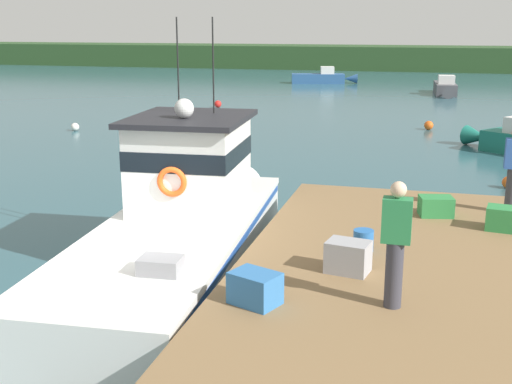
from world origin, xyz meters
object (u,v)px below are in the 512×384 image
object	(u,v)px
crate_stack_mid_dock	(255,288)
mooring_buoy_channel_marker	(75,127)
mooring_buoy_outer	(429,125)
deckhand_further_back	(396,242)
crate_stack_near_edge	(348,257)
moored_boat_outer_mooring	(323,78)
mooring_buoy_inshore	(508,182)
main_fishing_boat	(182,228)
crate_single_by_cleat	(505,219)
mooring_buoy_spare_mooring	(218,104)
bait_bucket	(363,240)
moored_boat_off_the_point	(445,88)
crate_single_far	(436,206)

from	to	relation	value
crate_stack_mid_dock	mooring_buoy_channel_marker	xyz separation A→B (m)	(-13.36, 18.54, -1.23)
mooring_buoy_outer	deckhand_further_back	bearing A→B (deg)	-90.79
crate_stack_near_edge	moored_boat_outer_mooring	xyz separation A→B (m)	(-7.51, 43.94, -0.97)
mooring_buoy_inshore	mooring_buoy_channel_marker	bearing A→B (deg)	160.66
deckhand_further_back	moored_boat_outer_mooring	distance (m)	45.75
main_fishing_boat	crate_single_by_cleat	world-z (taller)	main_fishing_boat
mooring_buoy_channel_marker	mooring_buoy_spare_mooring	size ratio (longest dim) A/B	0.88
mooring_buoy_inshore	mooring_buoy_spare_mooring	size ratio (longest dim) A/B	0.90
bait_bucket	mooring_buoy_channel_marker	distance (m)	21.74
crate_single_by_cleat	moored_boat_outer_mooring	distance (m)	42.45
moored_boat_off_the_point	mooring_buoy_channel_marker	bearing A→B (deg)	-128.60
crate_single_by_cleat	deckhand_further_back	size ratio (longest dim) A/B	0.37
bait_bucket	moored_boat_off_the_point	size ratio (longest dim) A/B	0.06
moored_boat_off_the_point	crate_single_far	bearing A→B (deg)	-91.20
crate_stack_mid_dock	moored_boat_outer_mooring	world-z (taller)	crate_stack_mid_dock
crate_stack_near_edge	mooring_buoy_inshore	size ratio (longest dim) A/B	1.65
crate_stack_mid_dock	crate_single_by_cleat	bearing A→B (deg)	50.32
crate_stack_near_edge	crate_single_far	bearing A→B (deg)	69.45
crate_single_far	bait_bucket	xyz separation A→B (m)	(-1.11, -2.30, -0.01)
mooring_buoy_inshore	mooring_buoy_channel_marker	world-z (taller)	mooring_buoy_inshore
main_fishing_boat	deckhand_further_back	size ratio (longest dim) A/B	6.08
crate_stack_mid_dock	crate_stack_near_edge	bearing A→B (deg)	54.36
main_fishing_boat	crate_stack_near_edge	xyz separation A→B (m)	(3.30, -1.93, 0.42)
mooring_buoy_channel_marker	moored_boat_outer_mooring	bearing A→B (deg)	75.66
crate_stack_near_edge	deckhand_further_back	bearing A→B (deg)	-56.28
crate_single_far	mooring_buoy_inshore	bearing A→B (deg)	74.39
main_fishing_boat	mooring_buoy_inshore	xyz separation A→B (m)	(6.67, 8.99, -0.83)
crate_stack_mid_dock	deckhand_further_back	world-z (taller)	deckhand_further_back
crate_stack_mid_dock	mooring_buoy_channel_marker	world-z (taller)	crate_stack_mid_dock
main_fishing_boat	crate_single_far	distance (m)	4.74
bait_bucket	moored_boat_outer_mooring	distance (m)	43.65
deckhand_further_back	mooring_buoy_channel_marker	bearing A→B (deg)	129.64
crate_single_far	deckhand_further_back	bearing A→B (deg)	-97.00
crate_stack_mid_dock	moored_boat_off_the_point	bearing A→B (deg)	85.67
mooring_buoy_channel_marker	mooring_buoy_outer	distance (m)	15.99
moored_boat_off_the_point	mooring_buoy_inshore	world-z (taller)	moored_boat_off_the_point
mooring_buoy_spare_mooring	mooring_buoy_channel_marker	bearing A→B (deg)	-110.31
crate_single_far	moored_boat_off_the_point	size ratio (longest dim) A/B	0.11
crate_single_far	crate_stack_mid_dock	size ratio (longest dim) A/B	1.00
mooring_buoy_spare_mooring	crate_single_by_cleat	bearing A→B (deg)	-61.40
crate_stack_near_edge	mooring_buoy_spare_mooring	world-z (taller)	crate_stack_near_edge
deckhand_further_back	crate_single_far	bearing A→B (deg)	83.00
mooring_buoy_inshore	mooring_buoy_outer	world-z (taller)	mooring_buoy_outer
mooring_buoy_outer	crate_stack_mid_dock	bearing A→B (deg)	-95.02
deckhand_further_back	mooring_buoy_spare_mooring	distance (m)	30.18
mooring_buoy_inshore	mooring_buoy_channel_marker	distance (m)	18.79
moored_boat_outer_mooring	mooring_buoy_inshore	xyz separation A→B (m)	(10.88, -33.02, -0.28)
crate_single_by_cleat	crate_stack_mid_dock	xyz separation A→B (m)	(-3.38, -4.08, 0.00)
bait_bucket	moored_boat_outer_mooring	xyz separation A→B (m)	(-7.64, 42.97, -0.91)
crate_single_by_cleat	bait_bucket	size ratio (longest dim) A/B	1.76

